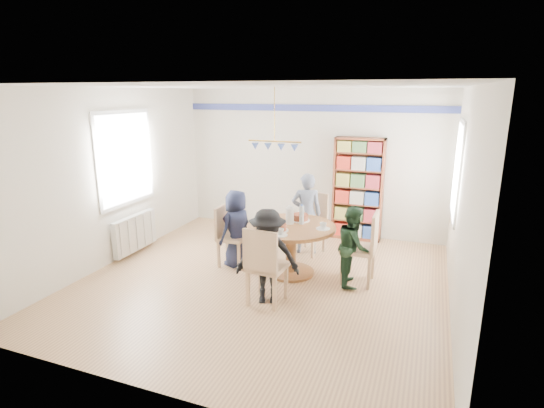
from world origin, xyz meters
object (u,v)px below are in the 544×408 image
at_px(person_near, 268,257).
at_px(radiator, 135,233).
at_px(chair_right, 365,245).
at_px(bookshelf, 358,190).
at_px(person_left, 237,228).
at_px(person_right, 353,246).
at_px(person_far, 306,214).
at_px(chair_near, 264,263).
at_px(chair_far, 312,220).
at_px(dining_table, 291,238).
at_px(chair_left, 228,233).

bearing_deg(person_near, radiator, 143.95).
bearing_deg(chair_right, radiator, -177.43).
bearing_deg(bookshelf, person_left, -128.74).
bearing_deg(person_left, bookshelf, 162.68).
xyz_separation_m(person_right, bookshelf, (-0.28, 1.95, 0.35)).
xyz_separation_m(person_right, person_far, (-0.95, 0.94, 0.12)).
bearing_deg(person_right, chair_right, -73.76).
bearing_deg(person_far, bookshelf, -141.96).
distance_m(chair_near, person_left, 1.38).
relative_size(person_right, person_near, 0.91).
bearing_deg(person_right, bookshelf, -4.48).
bearing_deg(chair_near, chair_far, 88.42).
bearing_deg(chair_right, person_far, 142.21).
height_order(person_far, person_near, person_far).
height_order(chair_near, bookshelf, bookshelf).
relative_size(radiator, chair_right, 0.96).
distance_m(dining_table, person_left, 0.89).
distance_m(dining_table, bookshelf, 2.05).
distance_m(chair_left, chair_right, 2.11).
height_order(person_far, bookshelf, bookshelf).
height_order(dining_table, person_left, person_left).
xyz_separation_m(chair_far, bookshelf, (0.59, 0.93, 0.36)).
bearing_deg(person_near, person_left, 113.60).
xyz_separation_m(person_right, person_near, (-0.92, -0.91, 0.05)).
relative_size(person_right, bookshelf, 0.61).
height_order(radiator, chair_near, chair_near).
xyz_separation_m(radiator, bookshelf, (3.34, 2.04, 0.57)).
xyz_separation_m(chair_near, person_near, (0.01, 0.10, 0.05)).
bearing_deg(radiator, person_near, -17.00).
height_order(radiator, dining_table, dining_table).
relative_size(chair_near, bookshelf, 0.55).
distance_m(chair_far, person_left, 1.36).
relative_size(chair_far, chair_near, 0.98).
xyz_separation_m(dining_table, person_right, (0.92, -0.03, 0.01)).
distance_m(person_left, bookshelf, 2.46).
xyz_separation_m(radiator, chair_left, (1.67, 0.12, 0.16)).
distance_m(person_left, person_near, 1.31).
distance_m(chair_left, person_far, 1.36).
relative_size(dining_table, person_near, 1.05).
xyz_separation_m(dining_table, bookshelf, (0.63, 1.92, 0.36)).
xyz_separation_m(chair_far, person_far, (-0.08, -0.09, 0.13)).
distance_m(person_right, person_near, 1.30).
bearing_deg(person_left, chair_right, 112.33).
bearing_deg(bookshelf, radiator, -148.62).
height_order(chair_near, person_left, person_left).
height_order(person_left, bookshelf, bookshelf).
distance_m(chair_right, bookshelf, 1.95).
bearing_deg(chair_near, person_near, 86.47).
bearing_deg(radiator, chair_right, 2.57).
xyz_separation_m(radiator, person_left, (1.82, 0.14, 0.25)).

